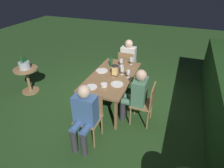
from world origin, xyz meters
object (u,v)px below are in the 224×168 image
object	(u,v)px
dining_table	(112,78)
wine_glass_b	(122,70)
chair_side_right_b	(146,102)
plate_a	(117,84)
person_in_cream	(129,57)
wine_glass_a	(121,61)
plate_c	(91,87)
green_bottle_on_table	(111,62)
wine_glass_e	(131,60)
lantern_centerpiece	(115,69)
plate_b	(102,71)
wine_glass_d	(128,72)
person_in_blue	(84,115)
side_table	(27,76)
chair_head_near	(127,65)
wine_glass_c	(122,67)
chair_head_far	(90,115)
bowl_olives	(104,85)
bowl_bread	(115,69)
ice_bucket	(24,65)
person_in_green	(136,94)

from	to	relation	value
dining_table	wine_glass_b	bearing A→B (deg)	119.78
chair_side_right_b	plate_a	distance (m)	0.66
chair_side_right_b	person_in_cream	world-z (taller)	person_in_cream
wine_glass_a	plate_c	distance (m)	1.16
green_bottle_on_table	wine_glass_e	bearing A→B (deg)	123.59
wine_glass_a	lantern_centerpiece	bearing A→B (deg)	3.40
wine_glass_e	plate_b	xyz separation A→B (m)	(0.57, -0.52, -0.11)
dining_table	green_bottle_on_table	world-z (taller)	green_bottle_on_table
lantern_centerpiece	wine_glass_d	world-z (taller)	lantern_centerpiece
person_in_blue	side_table	xyz separation A→B (m)	(-1.02, -2.13, -0.21)
chair_head_near	wine_glass_c	distance (m)	0.96
chair_head_far	bowl_olives	size ratio (longest dim) A/B	6.61
person_in_cream	person_in_blue	distance (m)	2.58
chair_head_near	person_in_blue	distance (m)	2.39
wine_glass_d	plate_a	distance (m)	0.39
wine_glass_e	plate_b	bearing A→B (deg)	-42.17
wine_glass_d	plate_a	bearing A→B (deg)	-18.48
chair_head_far	wine_glass_d	distance (m)	1.23
dining_table	chair_head_far	bearing A→B (deg)	0.00
chair_head_near	wine_glass_a	size ratio (longest dim) A/B	5.15
plate_c	chair_head_near	bearing A→B (deg)	173.39
wine_glass_c	bowl_bread	world-z (taller)	wine_glass_c
plate_c	bowl_olives	size ratio (longest dim) A/B	1.69
person_in_blue	wine_glass_c	bearing A→B (deg)	174.40
bowl_bread	plate_c	bearing A→B (deg)	-11.85
wine_glass_a	wine_glass_e	xyz separation A→B (m)	(-0.16, 0.20, 0.00)
plate_c	dining_table	bearing A→B (deg)	161.87
person_in_blue	bowl_bread	xyz separation A→B (m)	(-1.53, -0.02, 0.11)
bowl_olives	person_in_cream	bearing A→B (deg)	-179.43
wine_glass_c	bowl_olives	size ratio (longest dim) A/B	1.28
chair_side_right_b	bowl_bread	distance (m)	1.09
plate_a	ice_bucket	world-z (taller)	ice_bucket
dining_table	wine_glass_e	size ratio (longest dim) A/B	10.04
side_table	person_in_blue	bearing A→B (deg)	64.47
person_in_blue	lantern_centerpiece	size ratio (longest dim) A/B	4.34
dining_table	wine_glass_d	bearing A→B (deg)	95.32
chair_side_right_b	wine_glass_e	size ratio (longest dim) A/B	5.15
chair_head_far	bowl_olives	world-z (taller)	chair_head_far
wine_glass_d	plate_b	size ratio (longest dim) A/B	0.65
lantern_centerpiece	side_table	distance (m)	2.25
person_in_blue	wine_glass_c	world-z (taller)	person_in_blue
chair_head_near	wine_glass_e	world-z (taller)	wine_glass_e
wine_glass_b	chair_side_right_b	bearing A→B (deg)	52.72
person_in_green	ice_bucket	world-z (taller)	person_in_green
chair_side_right_b	bowl_bread	xyz separation A→B (m)	(-0.62, -0.86, 0.26)
chair_head_far	ice_bucket	distance (m)	2.29
dining_table	chair_head_near	distance (m)	1.11
wine_glass_b	chair_head_far	bearing A→B (deg)	-9.03
chair_head_near	wine_glass_b	size ratio (longest dim) A/B	5.15
chair_side_right_b	green_bottle_on_table	world-z (taller)	green_bottle_on_table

